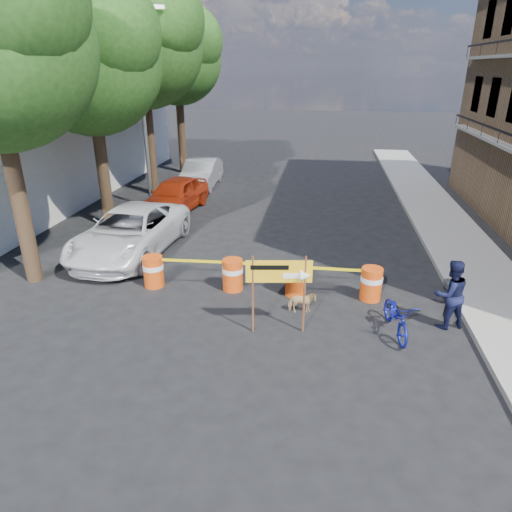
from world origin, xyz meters
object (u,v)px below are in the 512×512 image
(pedestrian, at_px, (450,294))
(sedan_silver, at_px, (201,174))
(barrel_mid_left, at_px, (233,274))
(barrel_far_right, at_px, (371,283))
(barrel_mid_right, at_px, (296,279))
(sedan_red, at_px, (175,195))
(barrel_far_left, at_px, (153,271))
(detour_sign, at_px, (288,277))
(bicycle, at_px, (399,300))
(dog, at_px, (302,303))
(suv_white, at_px, (130,232))

(pedestrian, bearing_deg, sedan_silver, -72.85)
(barrel_mid_left, distance_m, barrel_far_right, 3.76)
(barrel_mid_right, distance_m, sedan_red, 9.02)
(barrel_far_left, relative_size, sedan_silver, 0.21)
(barrel_far_left, xyz_separation_m, sedan_silver, (-1.61, 11.41, 0.25))
(detour_sign, height_order, pedestrian, detour_sign)
(pedestrian, height_order, sedan_silver, pedestrian)
(sedan_red, bearing_deg, barrel_far_right, -35.05)
(bicycle, xyz_separation_m, dog, (-2.21, 0.64, -0.58))
(dog, distance_m, sedan_silver, 13.66)
(barrel_far_right, bearing_deg, pedestrian, -34.50)
(bicycle, xyz_separation_m, sedan_silver, (-8.06, 12.98, -0.15))
(barrel_far_right, relative_size, dog, 1.32)
(dog, relative_size, sedan_silver, 0.16)
(detour_sign, bearing_deg, barrel_far_left, 146.12)
(barrel_mid_left, distance_m, sedan_silver, 11.94)
(barrel_mid_right, height_order, sedan_silver, sedan_silver)
(barrel_far_left, height_order, sedan_red, sedan_red)
(barrel_far_right, distance_m, dog, 2.05)
(barrel_mid_right, relative_size, dog, 1.32)
(dog, height_order, sedan_silver, sedan_silver)
(pedestrian, bearing_deg, barrel_mid_left, -31.79)
(dog, bearing_deg, barrel_mid_right, 6.94)
(barrel_mid_left, relative_size, sedan_silver, 0.21)
(barrel_far_left, bearing_deg, detour_sign, -25.57)
(barrel_mid_left, relative_size, suv_white, 0.17)
(suv_white, bearing_deg, barrel_mid_right, -17.99)
(barrel_far_left, xyz_separation_m, detour_sign, (3.93, -1.88, 0.94))
(sedan_red, bearing_deg, barrel_mid_right, -43.84)
(barrel_far_right, bearing_deg, detour_sign, -136.67)
(barrel_far_left, relative_size, dog, 1.32)
(barrel_mid_right, xyz_separation_m, dog, (0.23, -0.99, -0.18))
(sedan_silver, bearing_deg, bicycle, -60.24)
(barrel_far_right, bearing_deg, barrel_mid_left, 179.60)
(bicycle, bearing_deg, pedestrian, 13.27)
(barrel_far_right, xyz_separation_m, suv_white, (-7.62, 2.20, 0.28))
(suv_white, height_order, sedan_red, suv_white)
(barrel_far_right, height_order, suv_white, suv_white)
(barrel_mid_right, relative_size, sedan_silver, 0.21)
(barrel_far_right, height_order, dog, barrel_far_right)
(pedestrian, bearing_deg, barrel_far_right, -54.05)
(pedestrian, distance_m, sedan_red, 12.38)
(barrel_far_right, distance_m, sedan_red, 10.37)
(bicycle, bearing_deg, barrel_far_right, 96.08)
(barrel_mid_right, distance_m, dog, 1.03)
(pedestrian, bearing_deg, sedan_red, -60.88)
(barrel_mid_right, height_order, detour_sign, detour_sign)
(barrel_far_right, bearing_deg, suv_white, 163.89)
(barrel_mid_left, height_order, pedestrian, pedestrian)
(detour_sign, bearing_deg, suv_white, 134.76)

